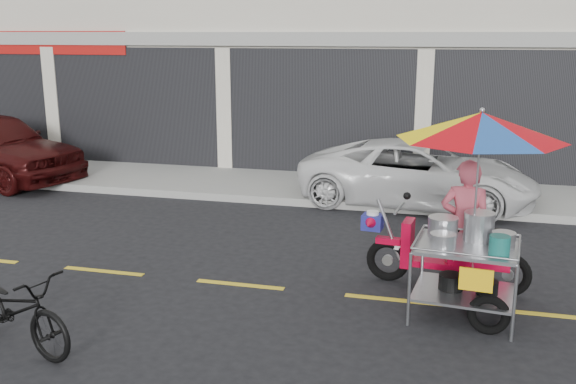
# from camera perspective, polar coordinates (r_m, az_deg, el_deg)

# --- Properties ---
(ground) EXTENTS (90.00, 90.00, 0.00)m
(ground) POSITION_cam_1_polar(r_m,az_deg,el_deg) (8.20, 9.30, -9.44)
(ground) COLOR black
(sidewalk) EXTENTS (45.00, 3.00, 0.15)m
(sidewalk) POSITION_cam_1_polar(r_m,az_deg,el_deg) (13.40, 11.43, 0.07)
(sidewalk) COLOR gray
(sidewalk) RESTS_ON ground
(centerline) EXTENTS (42.00, 0.10, 0.01)m
(centerline) POSITION_cam_1_polar(r_m,az_deg,el_deg) (8.20, 9.30, -9.42)
(centerline) COLOR gold
(centerline) RESTS_ON ground
(white_pickup) EXTENTS (4.63, 2.47, 1.24)m
(white_pickup) POSITION_cam_1_polar(r_m,az_deg,el_deg) (12.50, 11.48, 1.62)
(white_pickup) COLOR white
(white_pickup) RESTS_ON ground
(near_bicycle) EXTENTS (1.76, 1.02, 0.88)m
(near_bicycle) POSITION_cam_1_polar(r_m,az_deg,el_deg) (7.34, -23.18, -9.60)
(near_bicycle) COLOR black
(near_bicycle) RESTS_ON ground
(food_vendor_rig) EXTENTS (2.43, 2.13, 2.45)m
(food_vendor_rig) POSITION_cam_1_polar(r_m,az_deg,el_deg) (7.77, 15.96, 0.81)
(food_vendor_rig) COLOR black
(food_vendor_rig) RESTS_ON ground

